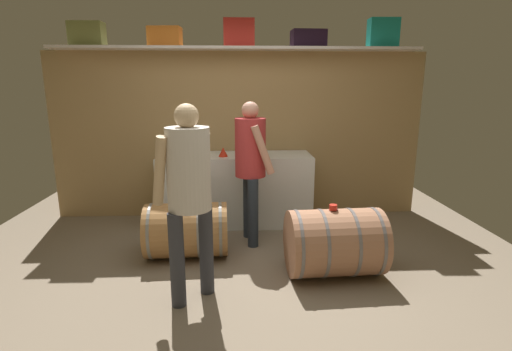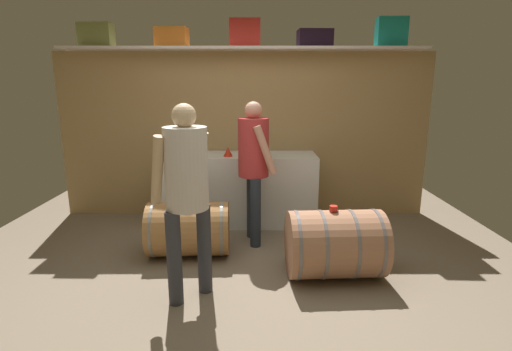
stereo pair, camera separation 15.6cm
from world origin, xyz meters
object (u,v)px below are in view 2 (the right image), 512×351
toolcase_orange (170,37)px  wine_barrel_far (187,229)px  red_funnel (227,152)px  toolcase_black (313,39)px  wine_glass (168,149)px  wine_bottle_clear (263,146)px  tasting_cup (332,208)px  toolcase_red (243,33)px  work_cabinet (239,189)px  toolcase_teal (390,32)px  winemaker_pouring (253,158)px  wine_barrel_near (333,244)px  visitor_tasting (185,183)px  toolcase_olive (95,35)px

toolcase_orange → wine_barrel_far: toolcase_orange is taller
red_funnel → toolcase_orange: bearing=153.7°
toolcase_black → wine_barrel_far: 2.66m
wine_glass → red_funnel: size_ratio=1.28×
wine_bottle_clear → tasting_cup: 1.41m
toolcase_red → wine_bottle_clear: size_ratio=1.20×
wine_glass → toolcase_orange: bearing=88.0°
toolcase_red → work_cabinet: toolcase_red is taller
toolcase_teal → wine_barrel_far: size_ratio=0.42×
winemaker_pouring → wine_barrel_near: bearing=33.4°
toolcase_teal → red_funnel: (-1.93, -0.33, -1.38)m
wine_bottle_clear → visitor_tasting: size_ratio=0.19×
work_cabinet → wine_bottle_clear: wine_bottle_clear is taller
toolcase_black → wine_bottle_clear: size_ratio=1.34×
toolcase_black → wine_bottle_clear: 1.42m
toolcase_orange → tasting_cup: bearing=-39.5°
wine_barrel_near → winemaker_pouring: size_ratio=0.57×
winemaker_pouring → wine_glass: bearing=-124.5°
red_funnel → winemaker_pouring: bearing=-57.7°
toolcase_red → wine_glass: bearing=-159.1°
toolcase_orange → toolcase_black: bearing=4.5°
wine_glass → toolcase_teal: bearing=7.6°
tasting_cup → visitor_tasting: (-1.21, -0.35, 0.32)m
wine_barrel_near → visitor_tasting: bearing=-167.1°
wine_barrel_near → tasting_cup: tasting_cup is taller
toolcase_olive → red_funnel: toolcase_olive is taller
toolcase_orange → red_funnel: bearing=-21.8°
wine_barrel_far → toolcase_black: bearing=37.8°
wine_glass → work_cabinet: bearing=9.6°
toolcase_black → winemaker_pouring: toolcase_black is taller
toolcase_red → toolcase_teal: toolcase_teal is taller
tasting_cup → visitor_tasting: visitor_tasting is taller
toolcase_orange → toolcase_red: 0.87m
wine_bottle_clear → winemaker_pouring: size_ratio=0.20×
wine_barrel_near → visitor_tasting: (-1.23, -0.35, 0.65)m
wine_glass → wine_bottle_clear: bearing=-1.6°
wine_glass → visitor_tasting: (0.48, -1.62, -0.00)m
toolcase_olive → wine_bottle_clear: bearing=-9.7°
toolcase_red → tasting_cup: size_ratio=5.16×
wine_bottle_clear → visitor_tasting: visitor_tasting is taller
toolcase_olive → red_funnel: bearing=-10.9°
wine_glass → tasting_cup: bearing=-37.0°
toolcase_orange → red_funnel: 1.51m
wine_barrel_near → tasting_cup: (-0.03, -0.00, 0.33)m
toolcase_orange → wine_glass: size_ratio=2.64×
toolcase_red → toolcase_black: bearing=-0.7°
wine_glass → wine_barrel_far: size_ratio=0.17×
toolcase_red → visitor_tasting: bearing=-102.1°
toolcase_teal → wine_glass: size_ratio=2.44×
toolcase_teal → wine_bottle_clear: toolcase_teal is taller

